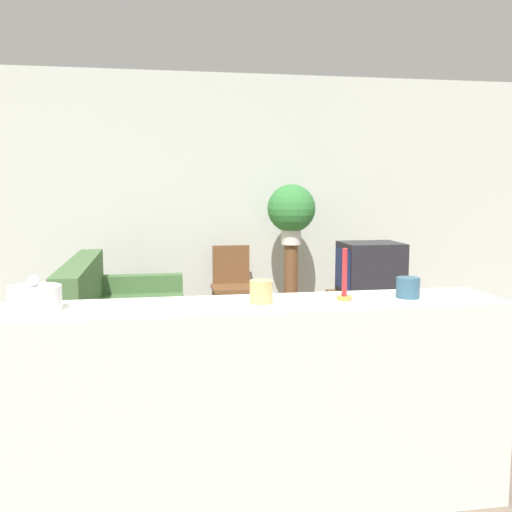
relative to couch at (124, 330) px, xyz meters
name	(u,v)px	position (x,y,z in m)	size (l,w,h in m)	color
ground_plane	(218,470)	(0.58, -1.87, -0.31)	(14.00, 14.00, 0.00)	#756656
wall_back	(183,199)	(0.58, 1.56, 1.04)	(9.00, 0.06, 2.70)	silver
couch	(124,330)	(0.00, 0.00, 0.00)	(0.95, 1.79, 0.89)	#476B3D
tv_stand	(370,316)	(2.33, 0.49, -0.08)	(0.74, 0.54, 0.46)	brown
television	(370,268)	(2.32, 0.49, 0.39)	(0.57, 0.49, 0.49)	#232328
wooden_chair	(233,282)	(1.07, 1.18, 0.18)	(0.44, 0.44, 0.86)	brown
plant_stand	(291,286)	(1.67, 1.06, 0.13)	(0.15, 0.15, 0.89)	brown
potted_plant	(291,210)	(1.67, 1.06, 0.94)	(0.50, 0.50, 0.63)	white
foreground_counter	(225,408)	(0.58, -2.22, 0.17)	(2.62, 0.44, 0.97)	white
decorative_bowl	(35,298)	(-0.23, -2.22, 0.71)	(0.22, 0.22, 0.16)	silver
candle_jar	(261,292)	(0.74, -2.22, 0.71)	(0.10, 0.10, 0.10)	tan
candlestick	(344,283)	(1.14, -2.22, 0.73)	(0.07, 0.07, 0.24)	#B7933D
coffee_tin	(408,288)	(1.45, -2.22, 0.70)	(0.11, 0.11, 0.10)	#335B75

